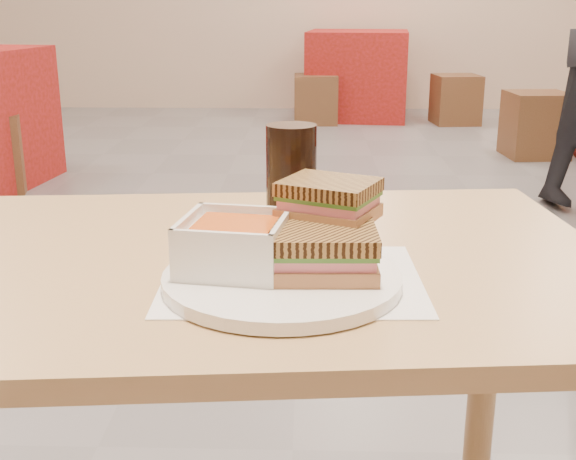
{
  "coord_description": "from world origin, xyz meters",
  "views": [
    {
      "loc": [
        0.04,
        -2.87,
        1.09
      ],
      "look_at": [
        0.01,
        -2.0,
        0.82
      ],
      "focal_mm": 46.01,
      "sensor_mm": 36.0,
      "label": 1
    }
  ],
  "objects_px": {
    "plate": "(282,279)",
    "panini_lower": "(323,252)",
    "soup_bowl": "(234,246)",
    "main_table": "(189,329)",
    "bg_chair_2r": "(456,99)",
    "bg_table_2": "(357,75)",
    "bg_chair_1l": "(536,125)",
    "bg_chair_2l": "(316,99)",
    "cola_glass": "(291,179)"
  },
  "relations": [
    {
      "from": "plate",
      "to": "soup_bowl",
      "type": "distance_m",
      "value": 0.07
    },
    {
      "from": "bg_table_2",
      "to": "panini_lower",
      "type": "bearing_deg",
      "value": -93.95
    },
    {
      "from": "cola_glass",
      "to": "bg_chair_2r",
      "type": "relative_size",
      "value": 0.37
    },
    {
      "from": "panini_lower",
      "to": "bg_chair_1l",
      "type": "height_order",
      "value": "panini_lower"
    },
    {
      "from": "bg_table_2",
      "to": "bg_chair_2r",
      "type": "bearing_deg",
      "value": -22.36
    },
    {
      "from": "bg_table_2",
      "to": "bg_chair_1l",
      "type": "bearing_deg",
      "value": -57.59
    },
    {
      "from": "bg_chair_2r",
      "to": "main_table",
      "type": "bearing_deg",
      "value": -104.41
    },
    {
      "from": "bg_chair_2r",
      "to": "bg_table_2",
      "type": "bearing_deg",
      "value": 157.64
    },
    {
      "from": "bg_table_2",
      "to": "bg_chair_2l",
      "type": "xyz_separation_m",
      "value": [
        -0.4,
        -0.38,
        -0.19
      ]
    },
    {
      "from": "main_table",
      "to": "bg_table_2",
      "type": "height_order",
      "value": "bg_table_2"
    },
    {
      "from": "bg_table_2",
      "to": "main_table",
      "type": "bearing_deg",
      "value": -95.75
    },
    {
      "from": "bg_table_2",
      "to": "bg_chair_1l",
      "type": "height_order",
      "value": "bg_table_2"
    },
    {
      "from": "panini_lower",
      "to": "bg_chair_2l",
      "type": "height_order",
      "value": "panini_lower"
    },
    {
      "from": "cola_glass",
      "to": "bg_chair_2l",
      "type": "bearing_deg",
      "value": 89.17
    },
    {
      "from": "cola_glass",
      "to": "bg_table_2",
      "type": "relative_size",
      "value": 0.16
    },
    {
      "from": "bg_chair_1l",
      "to": "bg_chair_2r",
      "type": "bearing_deg",
      "value": 101.19
    },
    {
      "from": "bg_table_2",
      "to": "bg_chair_2r",
      "type": "height_order",
      "value": "bg_table_2"
    },
    {
      "from": "panini_lower",
      "to": "bg_table_2",
      "type": "xyz_separation_m",
      "value": [
        0.44,
        6.4,
        -0.39
      ]
    },
    {
      "from": "bg_chair_2l",
      "to": "main_table",
      "type": "bearing_deg",
      "value": -92.21
    },
    {
      "from": "bg_chair_2l",
      "to": "bg_chair_2r",
      "type": "bearing_deg",
      "value": 0.6
    },
    {
      "from": "main_table",
      "to": "soup_bowl",
      "type": "relative_size",
      "value": 8.69
    },
    {
      "from": "soup_bowl",
      "to": "bg_chair_1l",
      "type": "bearing_deg",
      "value": 68.93
    },
    {
      "from": "bg_chair_1l",
      "to": "bg_chair_2l",
      "type": "distance_m",
      "value": 2.18
    },
    {
      "from": "plate",
      "to": "bg_chair_2l",
      "type": "relative_size",
      "value": 0.67
    },
    {
      "from": "main_table",
      "to": "bg_chair_1l",
      "type": "bearing_deg",
      "value": 67.62
    },
    {
      "from": "panini_lower",
      "to": "bg_chair_1l",
      "type": "bearing_deg",
      "value": 70.23
    },
    {
      "from": "soup_bowl",
      "to": "bg_chair_2l",
      "type": "height_order",
      "value": "soup_bowl"
    },
    {
      "from": "plate",
      "to": "bg_chair_2r",
      "type": "xyz_separation_m",
      "value": [
        1.38,
        6.04,
        -0.54
      ]
    },
    {
      "from": "soup_bowl",
      "to": "bg_table_2",
      "type": "relative_size",
      "value": 0.14
    },
    {
      "from": "bg_chair_2r",
      "to": "cola_glass",
      "type": "bearing_deg",
      "value": -103.36
    },
    {
      "from": "panini_lower",
      "to": "bg_table_2",
      "type": "relative_size",
      "value": 0.13
    },
    {
      "from": "soup_bowl",
      "to": "bg_chair_2r",
      "type": "bearing_deg",
      "value": 76.52
    },
    {
      "from": "main_table",
      "to": "bg_chair_2r",
      "type": "relative_size",
      "value": 2.82
    },
    {
      "from": "soup_bowl",
      "to": "bg_chair_2l",
      "type": "bearing_deg",
      "value": 88.57
    },
    {
      "from": "panini_lower",
      "to": "bg_table_2",
      "type": "bearing_deg",
      "value": 86.05
    },
    {
      "from": "main_table",
      "to": "panini_lower",
      "type": "xyz_separation_m",
      "value": [
        0.19,
        -0.11,
        0.16
      ]
    },
    {
      "from": "main_table",
      "to": "plate",
      "type": "bearing_deg",
      "value": -39.78
    },
    {
      "from": "bg_table_2",
      "to": "bg_chair_1l",
      "type": "relative_size",
      "value": 2.21
    },
    {
      "from": "cola_glass",
      "to": "main_table",
      "type": "bearing_deg",
      "value": -139.73
    },
    {
      "from": "bg_chair_2l",
      "to": "bg_chair_2r",
      "type": "xyz_separation_m",
      "value": [
        1.29,
        0.01,
        0.0
      ]
    },
    {
      "from": "bg_chair_1l",
      "to": "soup_bowl",
      "type": "bearing_deg",
      "value": -111.07
    },
    {
      "from": "plate",
      "to": "panini_lower",
      "type": "height_order",
      "value": "panini_lower"
    },
    {
      "from": "soup_bowl",
      "to": "bg_chair_2l",
      "type": "distance_m",
      "value": 6.04
    },
    {
      "from": "main_table",
      "to": "bg_table_2",
      "type": "xyz_separation_m",
      "value": [
        0.63,
        6.29,
        -0.22
      ]
    },
    {
      "from": "plate",
      "to": "bg_table_2",
      "type": "distance_m",
      "value": 6.43
    },
    {
      "from": "panini_lower",
      "to": "bg_table_2",
      "type": "distance_m",
      "value": 6.43
    },
    {
      "from": "bg_chair_1l",
      "to": "bg_chair_2l",
      "type": "relative_size",
      "value": 1.05
    },
    {
      "from": "plate",
      "to": "cola_glass",
      "type": "bearing_deg",
      "value": 88.66
    },
    {
      "from": "main_table",
      "to": "bg_chair_2r",
      "type": "xyz_separation_m",
      "value": [
        1.52,
        5.92,
        -0.41
      ]
    },
    {
      "from": "soup_bowl",
      "to": "main_table",
      "type": "bearing_deg",
      "value": 128.28
    }
  ]
}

